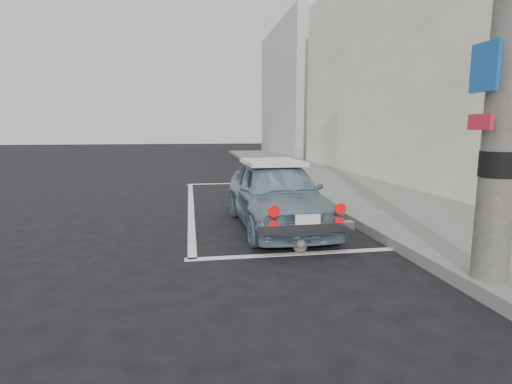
# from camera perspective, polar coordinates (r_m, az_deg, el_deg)

# --- Properties ---
(ground) EXTENTS (80.00, 80.00, 0.00)m
(ground) POSITION_cam_1_polar(r_m,az_deg,el_deg) (5.73, 0.00, -7.59)
(ground) COLOR black
(ground) RESTS_ON ground
(sidewalk) EXTENTS (2.80, 40.00, 0.15)m
(sidewalk) POSITION_cam_1_polar(r_m,az_deg,el_deg) (8.61, 19.18, -1.94)
(sidewalk) COLOR slate
(sidewalk) RESTS_ON ground
(shop_building) EXTENTS (3.50, 18.00, 7.00)m
(shop_building) POSITION_cam_1_polar(r_m,az_deg,el_deg) (12.01, 29.05, 16.78)
(shop_building) COLOR #BDB8A6
(shop_building) RESTS_ON ground
(building_far) EXTENTS (3.50, 10.00, 8.00)m
(building_far) POSITION_cam_1_polar(r_m,az_deg,el_deg) (26.53, 6.64, 14.06)
(building_far) COLOR #B9B2A8
(building_far) RESTS_ON ground
(pline_rear) EXTENTS (3.00, 0.12, 0.01)m
(pline_rear) POSITION_cam_1_polar(r_m,az_deg,el_deg) (5.36, 6.23, -8.76)
(pline_rear) COLOR silver
(pline_rear) RESTS_ON ground
(pline_front) EXTENTS (3.00, 0.12, 0.01)m
(pline_front) POSITION_cam_1_polar(r_m,az_deg,el_deg) (12.11, -2.72, 1.25)
(pline_front) COLOR silver
(pline_front) RESTS_ON ground
(pline_side) EXTENTS (0.12, 7.00, 0.01)m
(pline_side) POSITION_cam_1_polar(r_m,az_deg,el_deg) (8.57, -9.28, -2.09)
(pline_side) COLOR silver
(pline_side) RESTS_ON ground
(retro_coupe) EXTENTS (1.43, 3.36, 1.13)m
(retro_coupe) POSITION_cam_1_polar(r_m,az_deg,el_deg) (6.65, 2.92, -0.20)
(retro_coupe) COLOR gray
(retro_coupe) RESTS_ON ground
(cat) EXTENTS (0.25, 0.42, 0.23)m
(cat) POSITION_cam_1_polar(r_m,az_deg,el_deg) (5.38, 6.31, -7.58)
(cat) COLOR #62564A
(cat) RESTS_ON ground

